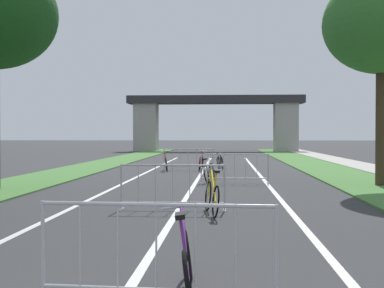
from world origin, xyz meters
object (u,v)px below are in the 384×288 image
tree_right_pine_near (382,25)px  crowd_barrier_third (235,169)px  bicycle_black_2 (220,163)px  bicycle_purple_5 (187,262)px  bicycle_orange_1 (166,163)px  crowd_barrier_fourth (188,160)px  bicycle_yellow_4 (212,196)px  crowd_barrier_nearest (156,256)px  bicycle_red_0 (201,163)px  crowd_barrier_second (173,188)px  bicycle_white_3 (209,172)px

tree_right_pine_near → crowd_barrier_third: tree_right_pine_near is taller
bicycle_black_2 → bicycle_purple_5: 19.80m
bicycle_orange_1 → crowd_barrier_fourth: bearing=-164.6°
bicycle_orange_1 → bicycle_yellow_4: bearing=92.3°
tree_right_pine_near → bicycle_orange_1: bearing=139.0°
crowd_barrier_fourth → crowd_barrier_nearest: bearing=-86.8°
crowd_barrier_fourth → bicycle_yellow_4: (1.50, -13.77, -0.13)m
bicycle_orange_1 → tree_right_pine_near: bearing=130.6°
bicycle_orange_1 → bicycle_purple_5: size_ratio=0.98×
crowd_barrier_third → bicycle_purple_5: (-0.73, -12.78, -0.17)m
crowd_barrier_nearest → bicycle_red_0: 19.35m
crowd_barrier_nearest → bicycle_purple_5: 0.56m
crowd_barrier_nearest → bicycle_black_2: bearing=88.8°
crowd_barrier_third → crowd_barrier_fourth: bearing=107.7°
crowd_barrier_fourth → bicycle_orange_1: bearing=-156.1°
bicycle_red_0 → bicycle_yellow_4: 13.29m
bicycle_orange_1 → crowd_barrier_second: bearing=88.7°
crowd_barrier_second → bicycle_yellow_4: (0.91, -0.54, -0.13)m
bicycle_white_3 → bicycle_purple_5: (0.18, -13.25, -0.02)m
crowd_barrier_second → bicycle_orange_1: (-1.62, 12.78, -0.15)m
tree_right_pine_near → crowd_barrier_second: (-6.36, -5.85, -4.82)m
crowd_barrier_third → crowd_barrier_fourth: (-2.11, 6.62, 0.00)m
crowd_barrier_third → bicycle_red_0: (-1.47, 6.11, -0.15)m
crowd_barrier_second → crowd_barrier_third: bearing=77.1°
tree_right_pine_near → crowd_barrier_second: tree_right_pine_near is taller
crowd_barrier_second → bicycle_purple_5: size_ratio=1.42×
crowd_barrier_nearest → bicycle_orange_1: bearing=96.3°
crowd_barrier_nearest → crowd_barrier_second: size_ratio=1.01×
bicycle_white_3 → crowd_barrier_nearest: bearing=-80.5°
tree_right_pine_near → crowd_barrier_nearest: bearing=-115.1°
tree_right_pine_near → bicycle_purple_5: tree_right_pine_near is taller
bicycle_black_2 → crowd_barrier_third: bearing=-76.5°
crowd_barrier_nearest → bicycle_white_3: crowd_barrier_nearest is taller
crowd_barrier_nearest → bicycle_red_0: (-0.46, 19.34, -0.15)m
tree_right_pine_near → bicycle_red_0: 10.57m
bicycle_black_2 → bicycle_orange_1: bearing=-152.7°
bicycle_black_2 → bicycle_yellow_4: 14.18m
tree_right_pine_near → bicycle_black_2: bearing=124.9°
tree_right_pine_near → bicycle_yellow_4: (-5.45, -6.39, -4.96)m
crowd_barrier_third → crowd_barrier_fourth: same height
crowd_barrier_nearest → crowd_barrier_third: bearing=85.7°
bicycle_black_2 → tree_right_pine_near: bearing=-46.4°
crowd_barrier_second → bicycle_orange_1: size_ratio=1.45×
tree_right_pine_near → bicycle_purple_5: bearing=-114.9°
crowd_barrier_third → bicycle_red_0: crowd_barrier_third is taller
bicycle_black_2 → bicycle_white_3: size_ratio=0.98×
tree_right_pine_near → bicycle_red_0: bearing=132.5°
tree_right_pine_near → bicycle_white_3: tree_right_pine_near is taller
bicycle_yellow_4 → bicycle_red_0: bearing=83.2°
crowd_barrier_second → bicycle_purple_5: crowd_barrier_second is taller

